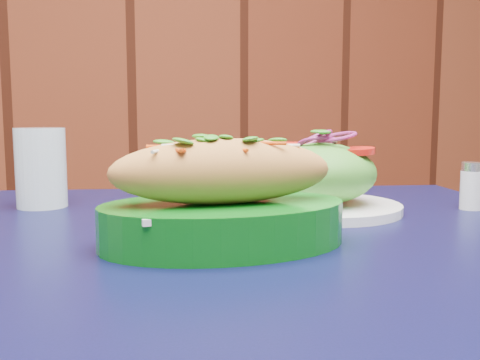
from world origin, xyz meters
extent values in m
cube|color=black|center=(-0.35, 1.65, 0.73)|extent=(0.92, 0.92, 0.03)
cube|color=white|center=(-0.39, 1.62, 0.79)|extent=(0.20, 0.13, 0.01)
ellipsoid|color=#DD8E46|center=(-0.39, 1.62, 0.83)|extent=(0.23, 0.09, 0.07)
cylinder|color=white|center=(-0.22, 1.77, 0.76)|extent=(0.22, 0.22, 0.01)
ellipsoid|color=#4C992D|center=(-0.22, 1.77, 0.80)|extent=(0.15, 0.15, 0.08)
cylinder|color=red|center=(-0.18, 1.74, 0.84)|extent=(0.04, 0.04, 0.01)
cylinder|color=red|center=(-0.25, 1.80, 0.84)|extent=(0.04, 0.04, 0.01)
cylinder|color=red|center=(-0.22, 1.82, 0.84)|extent=(0.04, 0.04, 0.01)
torus|color=#94206D|center=(-0.22, 1.77, 0.85)|extent=(0.06, 0.06, 0.01)
torus|color=#94206D|center=(-0.22, 1.77, 0.85)|extent=(0.06, 0.06, 0.01)
torus|color=#94206D|center=(-0.22, 1.77, 0.86)|extent=(0.06, 0.06, 0.01)
cylinder|color=silver|center=(-0.59, 1.91, 0.81)|extent=(0.07, 0.07, 0.11)
cylinder|color=white|center=(0.00, 1.73, 0.78)|extent=(0.03, 0.03, 0.05)
cylinder|color=silver|center=(0.00, 1.73, 0.81)|extent=(0.03, 0.03, 0.01)
camera|label=1|loc=(-0.51, 1.10, 0.88)|focal=40.00mm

